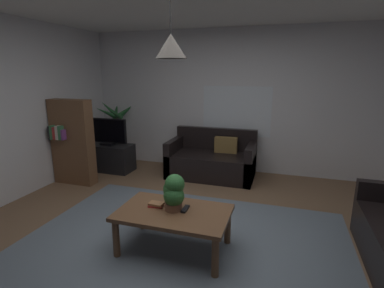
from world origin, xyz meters
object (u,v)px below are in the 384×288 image
Objects in this scene: coffee_table at (174,217)px; tv at (107,131)px; book_on_table_0 at (156,205)px; potted_plant_on_table at (174,191)px; book_on_table_1 at (156,204)px; remote_on_table_0 at (185,209)px; tv_stand at (109,157)px; pendant_lamp at (171,46)px; bookshelf_corner at (72,142)px; potted_palm_corner at (118,135)px; couch_under_window at (212,161)px.

tv reaches higher than coffee_table.
book_on_table_0 is 0.40× the size of potted_plant_on_table.
book_on_table_1 is at bearing 179.41° from potted_plant_on_table.
remote_on_table_0 is (0.32, 0.02, -0.02)m from book_on_table_1.
remote_on_table_0 is at bearing 2.25° from book_on_table_0.
remote_on_table_0 is (0.33, 0.01, 0.00)m from book_on_table_0.
pendant_lamp reaches higher than tv_stand.
book_on_table_0 is at bearing -178.87° from remote_on_table_0.
potted_plant_on_table is 0.59× the size of pendant_lamp.
coffee_table is 7.65× the size of book_on_table_0.
bookshelf_corner reaches higher than tv_stand.
remote_on_table_0 is at bearing 9.63° from potted_plant_on_table.
book_on_table_0 is 0.28m from potted_plant_on_table.
potted_plant_on_table is at bearing -171.50° from remote_on_table_0.
potted_plant_on_table is 3.25m from potted_palm_corner.
tv is 0.62× the size of potted_palm_corner.
tv_stand is 1.40× the size of pendant_lamp.
bookshelf_corner reaches higher than couch_under_window.
potted_palm_corner is (-0.04, 0.44, 0.35)m from tv_stand.
book_on_table_1 is 2.44m from bookshelf_corner.
coffee_table is 1.27× the size of tv_stand.
book_on_table_1 reaches higher than book_on_table_0.
tv_stand is (-1.89, 2.01, -0.22)m from book_on_table_1.
coffee_table is at bearing -43.96° from tv.
pendant_lamp is at bearing -85.76° from couch_under_window.
bookshelf_corner is at bearing 151.27° from remote_on_table_0.
tv_stand is at bearing -171.81° from couch_under_window.
tv is at bearing 133.58° from book_on_table_1.
potted_palm_corner is (-2.14, 2.48, 0.22)m from coffee_table.
book_on_table_0 is 1.62m from pendant_lamp.
bookshelf_corner is at bearing -104.56° from tv.
pendant_lamp is (2.14, -2.48, 1.45)m from potted_palm_corner.
couch_under_window is 1.95m from tv_stand.
coffee_table is at bearing -10.85° from book_on_table_1.
remote_on_table_0 is at bearing -41.72° from tv.
bookshelf_corner is (-2.29, 1.31, 0.33)m from coffee_table.
coffee_table is 0.26m from potted_plant_on_table.
tv reaches higher than couch_under_window.
remote_on_table_0 is (0.28, -2.27, 0.17)m from couch_under_window.
potted_palm_corner is at bearing 175.40° from couch_under_window.
bookshelf_corner is at bearing -104.16° from tv_stand.
book_on_table_0 is at bearing 151.10° from book_on_table_1.
couch_under_window reaches higher than potted_plant_on_table.
tv reaches higher than book_on_table_0.
book_on_table_1 reaches higher than coffee_table.
couch_under_window is 2.29m from remote_on_table_0.
tv_stand is 0.51m from tv.
tv is at bearing -171.18° from couch_under_window.
potted_palm_corner is (-0.04, 0.46, -0.16)m from tv.
tv_stand is at bearing 136.85° from remote_on_table_0.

